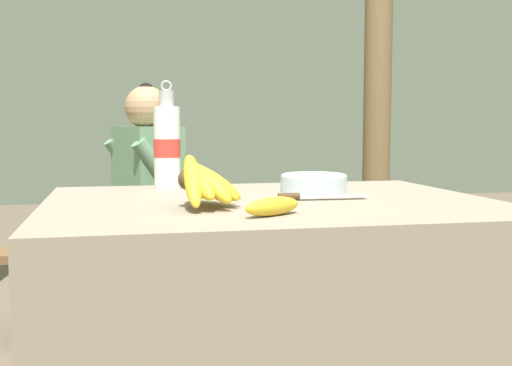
{
  "coord_description": "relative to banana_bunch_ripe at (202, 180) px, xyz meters",
  "views": [
    {
      "loc": [
        -0.39,
        -1.62,
        0.91
      ],
      "look_at": [
        -0.03,
        0.05,
        0.75
      ],
      "focal_mm": 45.0,
      "sensor_mm": 36.0,
      "label": 1
    }
  ],
  "objects": [
    {
      "name": "seated_vendor",
      "position": [
        -0.11,
        1.24,
        -0.16
      ],
      "size": [
        0.47,
        0.43,
        1.09
      ],
      "rotation": [
        0.0,
        0.0,
        3.49
      ],
      "color": "#232328",
      "rests_on": "ground_plane"
    },
    {
      "name": "knife",
      "position": [
        0.29,
        0.08,
        -0.05
      ],
      "size": [
        0.24,
        0.03,
        0.02
      ],
      "rotation": [
        0.0,
        0.0,
        -0.03
      ],
      "color": "#BCBCC1",
      "rests_on": "market_counter"
    },
    {
      "name": "banana_bunch_green",
      "position": [
        0.46,
        1.29,
        -0.32
      ],
      "size": [
        0.15,
        0.25,
        0.13
      ],
      "color": "#4C381E",
      "rests_on": "wooden_bench"
    },
    {
      "name": "wooden_bench",
      "position": [
        0.04,
        1.29,
        -0.45
      ],
      "size": [
        1.43,
        0.32,
        0.39
      ],
      "color": "brown",
      "rests_on": "ground_plane"
    },
    {
      "name": "serving_bowl",
      "position": [
        0.36,
        0.28,
        -0.04
      ],
      "size": [
        0.19,
        0.19,
        0.05
      ],
      "color": "silver",
      "rests_on": "market_counter"
    },
    {
      "name": "banana_bunch_ripe",
      "position": [
        0.0,
        0.0,
        0.0
      ],
      "size": [
        0.16,
        0.28,
        0.14
      ],
      "color": "#4C381E",
      "rests_on": "market_counter"
    },
    {
      "name": "loose_banana_front",
      "position": [
        0.13,
        -0.17,
        -0.04
      ],
      "size": [
        0.15,
        0.11,
        0.04
      ],
      "rotation": [
        0.0,
        0.0,
        0.54
      ],
      "color": "gold",
      "rests_on": "market_counter"
    },
    {
      "name": "market_counter",
      "position": [
        0.19,
        0.11,
        -0.42
      ],
      "size": [
        1.16,
        0.93,
        0.71
      ],
      "color": "gray",
      "rests_on": "ground_plane"
    },
    {
      "name": "support_post_far",
      "position": [
        1.14,
        1.65,
        0.41
      ],
      "size": [
        0.14,
        0.14,
        2.38
      ],
      "color": "brown",
      "rests_on": "ground_plane"
    },
    {
      "name": "water_bottle",
      "position": [
        -0.05,
        0.44,
        0.07
      ],
      "size": [
        0.08,
        0.08,
        0.33
      ],
      "color": "white",
      "rests_on": "market_counter"
    }
  ]
}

